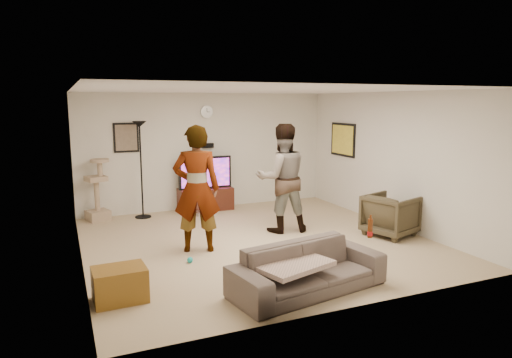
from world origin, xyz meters
name	(u,v)px	position (x,y,z in m)	size (l,w,h in m)	color
floor	(257,242)	(0.00, 0.00, -0.01)	(5.50, 5.50, 0.02)	tan
ceiling	(257,89)	(0.00, 0.00, 2.51)	(5.50, 5.50, 0.02)	white
wall_back	(207,151)	(0.00, 2.75, 1.25)	(5.50, 0.04, 2.50)	silver
wall_front	(356,200)	(0.00, -2.75, 1.25)	(5.50, 0.04, 2.50)	silver
wall_left	(77,179)	(-2.75, 0.00, 1.25)	(0.04, 5.50, 2.50)	silver
wall_right	(392,159)	(2.75, 0.00, 1.25)	(0.04, 5.50, 2.50)	silver
wall_clock	(207,112)	(0.00, 2.72, 2.10)	(0.26, 0.26, 0.04)	silver
wall_speaker	(208,146)	(0.00, 2.69, 1.38)	(0.25, 0.10, 0.10)	black
picture_back	(126,138)	(-1.70, 2.73, 1.60)	(0.42, 0.03, 0.52)	#706150
picture_right	(343,140)	(2.73, 1.60, 1.50)	(0.03, 0.78, 0.62)	gold
tv_stand	(206,199)	(-0.12, 2.50, 0.24)	(1.16, 0.45, 0.48)	#3A180F
console_box	(206,213)	(-0.23, 2.11, 0.04)	(0.40, 0.30, 0.07)	silver
tv	(205,172)	(-0.12, 2.50, 0.82)	(1.15, 0.08, 0.68)	black
tv_screen	(206,173)	(-0.12, 2.46, 0.82)	(1.06, 0.01, 0.60)	#CD3870
floor_lamp	(141,170)	(-1.48, 2.39, 0.97)	(0.32, 0.32, 1.94)	black
cat_tree	(97,190)	(-2.34, 2.50, 0.61)	(0.39, 0.39, 1.23)	tan
person_left	(197,189)	(-1.04, -0.08, 0.99)	(0.72, 0.47, 1.98)	#959595
person_right	(282,178)	(0.67, 0.40, 0.97)	(0.94, 0.73, 1.94)	#3C5C94
sofa	(308,269)	(-0.23, -2.14, 0.29)	(1.98, 0.77, 0.58)	#544842
throw_blanket	(290,264)	(-0.48, -2.14, 0.39)	(0.90, 0.70, 0.06)	#C9A798
beer_bottle	(370,228)	(0.68, -2.14, 0.70)	(0.06, 0.06, 0.25)	#582308
armchair	(390,215)	(2.29, -0.60, 0.36)	(0.78, 0.80, 0.73)	#393221
side_table	(120,284)	(-2.40, -1.52, 0.20)	(0.60, 0.45, 0.40)	brown
toy_ball	(190,260)	(-1.31, -0.58, 0.04)	(0.09, 0.09, 0.09)	#1AA7AA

